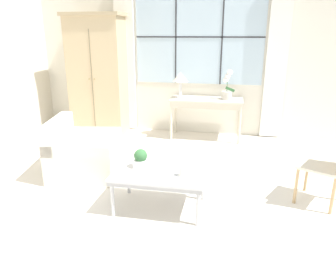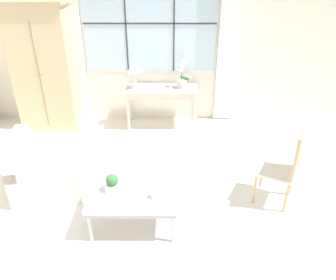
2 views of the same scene
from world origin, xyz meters
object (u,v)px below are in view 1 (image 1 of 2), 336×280
object	(u,v)px
armchair_upholstered	(83,155)
side_chair_wooden	(334,158)
armoire	(98,75)
potted_orchid	(227,88)
console_table	(206,103)
table_lamp	(180,78)
potted_plant_small	(141,158)
pillar_candle	(183,172)
coffee_table	(160,175)

from	to	relation	value
armchair_upholstered	side_chair_wooden	xyz separation A→B (m)	(3.05, -0.28, 0.31)
side_chair_wooden	armoire	bearing A→B (deg)	148.45
armchair_upholstered	potted_orchid	bearing A→B (deg)	46.27
console_table	armchair_upholstered	distance (m)	2.45
table_lamp	potted_plant_small	size ratio (longest dim) A/B	2.15
pillar_candle	potted_orchid	bearing A→B (deg)	82.46
table_lamp	potted_plant_small	bearing A→B (deg)	-90.54
console_table	side_chair_wooden	bearing A→B (deg)	-54.63
side_chair_wooden	coffee_table	bearing A→B (deg)	-166.70
console_table	potted_orchid	distance (m)	0.45
side_chair_wooden	pillar_candle	world-z (taller)	side_chair_wooden
console_table	pillar_candle	xyz separation A→B (m)	(-0.01, -2.68, -0.16)
side_chair_wooden	potted_plant_small	size ratio (longest dim) A/B	4.85
armoire	armchair_upholstered	distance (m)	2.14
armchair_upholstered	potted_plant_small	xyz separation A→B (m)	(1.00, -0.64, 0.28)
armoire	potted_plant_small	bearing A→B (deg)	-59.14
coffee_table	pillar_candle	xyz separation A→B (m)	(0.25, -0.06, 0.09)
potted_plant_small	pillar_candle	xyz separation A→B (m)	(0.49, -0.14, -0.06)
side_chair_wooden	coffee_table	size ratio (longest dim) A/B	1.04
table_lamp	potted_plant_small	world-z (taller)	table_lamp
armoire	potted_orchid	xyz separation A→B (m)	(2.36, 0.02, -0.17)
table_lamp	potted_orchid	bearing A→B (deg)	2.20
side_chair_wooden	pillar_candle	distance (m)	1.64
potted_plant_small	potted_orchid	bearing A→B (deg)	71.80
pillar_candle	table_lamp	bearing A→B (deg)	99.82
armchair_upholstered	potted_plant_small	size ratio (longest dim) A/B	4.88
console_table	armoire	bearing A→B (deg)	179.90
potted_orchid	pillar_candle	xyz separation A→B (m)	(-0.36, -2.70, -0.44)
armchair_upholstered	potted_plant_small	world-z (taller)	armchair_upholstered
armchair_upholstered	armoire	bearing A→B (deg)	105.30
potted_orchid	side_chair_wooden	bearing A→B (deg)	-61.38
armchair_upholstered	pillar_candle	bearing A→B (deg)	-27.57
potted_plant_small	coffee_table	bearing A→B (deg)	-18.36
console_table	table_lamp	xyz separation A→B (m)	(-0.47, -0.01, 0.43)
side_chair_wooden	potted_plant_small	xyz separation A→B (m)	(-2.05, -0.35, -0.03)
armchair_upholstered	side_chair_wooden	bearing A→B (deg)	-5.34
armoire	armchair_upholstered	bearing A→B (deg)	-74.70
side_chair_wooden	pillar_candle	size ratio (longest dim) A/B	8.87
armoire	potted_plant_small	size ratio (longest dim) A/B	10.26
armchair_upholstered	console_table	bearing A→B (deg)	51.85
console_table	potted_plant_small	world-z (taller)	console_table
armoire	potted_orchid	distance (m)	2.37
side_chair_wooden	table_lamp	bearing A→B (deg)	132.91
armchair_upholstered	table_lamp	bearing A→B (deg)	61.63
console_table	potted_orchid	world-z (taller)	potted_orchid
potted_orchid	armchair_upholstered	world-z (taller)	potted_orchid
armoire	table_lamp	bearing A→B (deg)	-0.46
armchair_upholstered	pillar_candle	xyz separation A→B (m)	(1.48, -0.77, 0.22)
potted_orchid	potted_plant_small	size ratio (longest dim) A/B	2.42
armoire	potted_orchid	size ratio (longest dim) A/B	4.23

